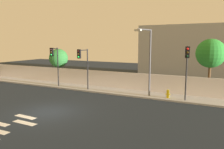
% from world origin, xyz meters
% --- Properties ---
extents(ground_plane, '(80.00, 80.00, 0.00)m').
position_xyz_m(ground_plane, '(0.00, 0.00, 0.00)').
color(ground_plane, '#1B232B').
extents(sidewalk, '(36.00, 2.40, 0.15)m').
position_xyz_m(sidewalk, '(0.00, 8.20, 0.07)').
color(sidewalk, '#A6A6A6').
rests_on(sidewalk, ground).
extents(perimeter_wall, '(36.00, 0.18, 1.80)m').
position_xyz_m(perimeter_wall, '(0.00, 9.49, 1.05)').
color(perimeter_wall, white).
rests_on(perimeter_wall, sidewalk).
extents(crosswalk_marking, '(4.11, 4.75, 0.01)m').
position_xyz_m(crosswalk_marking, '(-0.07, -3.67, 0.00)').
color(crosswalk_marking, silver).
rests_on(crosswalk_marking, ground).
extents(traffic_light_left, '(0.34, 1.73, 4.29)m').
position_xyz_m(traffic_light_left, '(-1.38, 6.72, 3.32)').
color(traffic_light_left, black).
rests_on(traffic_light_left, sidewalk).
extents(traffic_light_center, '(0.40, 1.40, 4.40)m').
position_xyz_m(traffic_light_center, '(-5.27, 6.91, 3.37)').
color(traffic_light_center, black).
rests_on(traffic_light_center, sidewalk).
extents(traffic_light_right, '(0.47, 1.79, 4.67)m').
position_xyz_m(traffic_light_right, '(8.77, 6.72, 3.57)').
color(traffic_light_right, black).
rests_on(traffic_light_right, sidewalk).
extents(street_lamp_curbside, '(0.87, 2.30, 6.14)m').
position_xyz_m(street_lamp_curbside, '(5.27, 7.41, 3.87)').
color(street_lamp_curbside, '#4C4C51').
rests_on(street_lamp_curbside, sidewalk).
extents(fire_hydrant, '(0.44, 0.26, 0.77)m').
position_xyz_m(fire_hydrant, '(7.12, 7.68, 0.56)').
color(fire_hydrant, gold).
rests_on(fire_hydrant, sidewalk).
extents(roadside_tree_leftmost, '(2.40, 2.40, 4.31)m').
position_xyz_m(roadside_tree_leftmost, '(-7.65, 10.39, 3.10)').
color(roadside_tree_leftmost, brown).
rests_on(roadside_tree_leftmost, ground).
extents(roadside_tree_midleft, '(2.69, 2.69, 5.46)m').
position_xyz_m(roadside_tree_midleft, '(10.31, 10.39, 4.10)').
color(roadside_tree_midleft, brown).
rests_on(roadside_tree_midleft, ground).
extents(low_building_distant, '(12.18, 6.00, 7.67)m').
position_xyz_m(low_building_distant, '(5.61, 23.49, 3.83)').
color(low_building_distant, '#A5A5A5').
rests_on(low_building_distant, ground).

